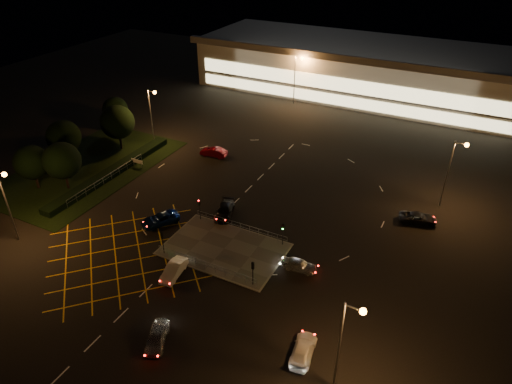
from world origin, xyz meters
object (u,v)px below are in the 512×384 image
at_px(car_queue_white, 174,270).
at_px(car_left_blue, 160,219).
at_px(signal_ne, 283,230).
at_px(signal_nw, 199,205).
at_px(car_approach_white, 303,350).
at_px(car_far_dkgrey, 225,211).
at_px(car_east_grey, 418,218).
at_px(signal_sw, 162,238).
at_px(car_circ_red, 214,152).
at_px(car_near_silver, 157,337).
at_px(signal_se, 253,269).
at_px(car_right_silver, 299,265).

relative_size(car_queue_white, car_left_blue, 0.87).
bearing_deg(signal_ne, signal_nw, 180.00).
relative_size(car_left_blue, car_approach_white, 1.06).
height_order(car_queue_white, car_far_dkgrey, car_far_dkgrey).
height_order(signal_nw, car_left_blue, signal_nw).
bearing_deg(car_east_grey, car_far_dkgrey, 96.79).
xyz_separation_m(signal_sw, car_circ_red, (-8.20, 24.83, -1.60)).
distance_m(car_left_blue, car_east_grey, 34.03).
height_order(car_left_blue, car_approach_white, car_left_blue).
relative_size(car_near_silver, car_far_dkgrey, 0.86).
xyz_separation_m(car_near_silver, car_approach_white, (12.93, 5.00, -0.05)).
bearing_deg(car_circ_red, car_far_dkgrey, 30.87).
bearing_deg(car_approach_white, signal_se, -44.01).
distance_m(signal_sw, signal_se, 12.00).
xyz_separation_m(signal_se, car_far_dkgrey, (-9.67, 10.41, -1.64)).
bearing_deg(car_east_grey, signal_ne, 115.57).
relative_size(signal_nw, signal_ne, 1.00).
bearing_deg(car_approach_white, car_near_silver, 13.17).
xyz_separation_m(signal_sw, car_east_grey, (25.95, 20.58, -1.69)).
relative_size(car_queue_white, car_far_dkgrey, 0.88).
relative_size(signal_sw, car_queue_white, 0.72).
xyz_separation_m(signal_ne, car_approach_white, (8.39, -14.09, -1.68)).
xyz_separation_m(signal_se, signal_nw, (-12.00, 7.99, 0.00)).
distance_m(signal_sw, signal_nw, 7.99).
xyz_separation_m(car_circ_red, car_approach_white, (28.59, -30.94, -0.08)).
bearing_deg(car_queue_white, car_near_silver, -71.54).
bearing_deg(car_circ_red, car_near_silver, 18.28).
bearing_deg(car_near_silver, signal_nw, 87.62).
xyz_separation_m(car_far_dkgrey, car_circ_red, (-10.53, 14.42, 0.04)).
bearing_deg(signal_ne, signal_sw, -146.35).
bearing_deg(car_far_dkgrey, signal_nw, -150.63).
distance_m(car_near_silver, car_far_dkgrey, 22.12).
height_order(signal_se, car_approach_white, signal_se).
distance_m(signal_se, car_approach_white, 10.51).
bearing_deg(car_queue_white, signal_nw, 99.72).
height_order(car_far_dkgrey, car_approach_white, car_far_dkgrey).
relative_size(signal_nw, car_left_blue, 0.63).
bearing_deg(car_near_silver, car_far_dkgrey, 79.68).
bearing_deg(car_right_silver, car_circ_red, 44.20).
height_order(signal_nw, signal_ne, same).
bearing_deg(car_circ_red, signal_nw, 20.67).
height_order(signal_se, car_east_grey, signal_se).
height_order(car_queue_white, car_approach_white, car_queue_white).
bearing_deg(car_circ_red, car_east_grey, 77.63).
xyz_separation_m(car_near_silver, car_right_silver, (8.04, 15.83, -0.05)).
height_order(signal_ne, car_far_dkgrey, signal_ne).
height_order(signal_nw, car_queue_white, signal_nw).
height_order(signal_ne, car_approach_white, signal_ne).
height_order(signal_se, car_far_dkgrey, signal_se).
distance_m(signal_se, car_circ_red, 32.05).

